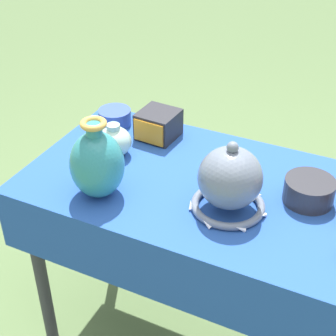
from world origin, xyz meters
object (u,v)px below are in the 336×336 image
(pot_squat_charcoal, at_px, (309,191))
(pot_squat_cobalt, at_px, (115,117))
(vase_tall_bulbous, at_px, (97,163))
(mosaic_tile_box, at_px, (158,125))
(jar_round_celadon, at_px, (114,141))
(vase_dome_bell, at_px, (230,182))

(pot_squat_charcoal, height_order, pot_squat_cobalt, pot_squat_charcoal)
(vase_tall_bulbous, relative_size, pot_squat_charcoal, 1.68)
(mosaic_tile_box, height_order, jar_round_celadon, jar_round_celadon)
(vase_tall_bulbous, relative_size, mosaic_tile_box, 1.73)
(pot_squat_charcoal, bearing_deg, jar_round_celadon, -177.57)
(vase_dome_bell, relative_size, pot_squat_cobalt, 1.91)
(jar_round_celadon, bearing_deg, pot_squat_charcoal, 2.43)
(vase_tall_bulbous, relative_size, vase_dome_bell, 1.09)
(jar_round_celadon, height_order, pot_squat_cobalt, jar_round_celadon)
(jar_round_celadon, relative_size, pot_squat_charcoal, 0.78)
(mosaic_tile_box, height_order, pot_squat_charcoal, mosaic_tile_box)
(jar_round_celadon, bearing_deg, vase_tall_bulbous, -71.48)
(vase_dome_bell, relative_size, pot_squat_charcoal, 1.55)
(vase_dome_bell, height_order, jar_round_celadon, vase_dome_bell)
(vase_tall_bulbous, distance_m, vase_dome_bell, 0.38)
(vase_dome_bell, xyz_separation_m, pot_squat_charcoal, (0.20, 0.13, -0.06))
(vase_tall_bulbous, height_order, jar_round_celadon, vase_tall_bulbous)
(vase_tall_bulbous, xyz_separation_m, pot_squat_cobalt, (-0.17, 0.38, -0.08))
(vase_dome_bell, distance_m, pot_squat_charcoal, 0.24)
(pot_squat_cobalt, bearing_deg, pot_squat_charcoal, -11.85)
(mosaic_tile_box, bearing_deg, vase_dome_bell, -33.73)
(vase_tall_bulbous, height_order, mosaic_tile_box, vase_tall_bulbous)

